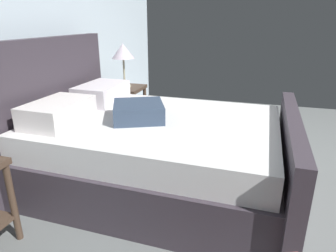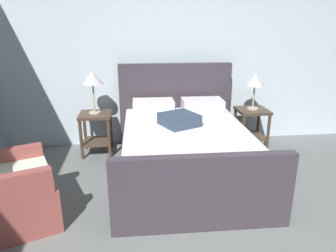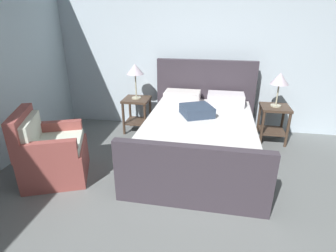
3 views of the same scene
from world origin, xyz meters
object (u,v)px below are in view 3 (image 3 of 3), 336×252
at_px(table_lamp_left, 135,70).
at_px(armchair, 50,153).
at_px(nightstand_left, 137,109).
at_px(bed, 199,135).
at_px(table_lamp_right, 280,80).
at_px(nightstand_right, 274,118).

height_order(table_lamp_left, armchair, table_lamp_left).
bearing_deg(nightstand_left, bed, -35.27).
height_order(table_lamp_right, nightstand_left, table_lamp_right).
bearing_deg(table_lamp_left, table_lamp_right, -1.11).
relative_size(nightstand_right, armchair, 0.64).
bearing_deg(table_lamp_right, bed, -146.21).
distance_m(nightstand_right, table_lamp_left, 2.38).
bearing_deg(bed, table_lamp_left, 144.73).
height_order(bed, armchair, bed).
height_order(table_lamp_right, armchair, table_lamp_right).
bearing_deg(table_lamp_left, armchair, -111.45).
distance_m(bed, table_lamp_right, 1.53).
relative_size(table_lamp_right, nightstand_left, 0.89).
bearing_deg(nightstand_right, bed, -146.21).
bearing_deg(nightstand_right, table_lamp_right, 0.00).
distance_m(bed, nightstand_left, 1.40).
relative_size(table_lamp_right, armchair, 0.56).
height_order(bed, nightstand_right, bed).
distance_m(nightstand_right, table_lamp_right, 0.62).
relative_size(nightstand_right, nightstand_left, 1.00).
bearing_deg(table_lamp_right, table_lamp_left, 178.89).
xyz_separation_m(nightstand_left, table_lamp_left, (-0.00, 0.00, 0.68)).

